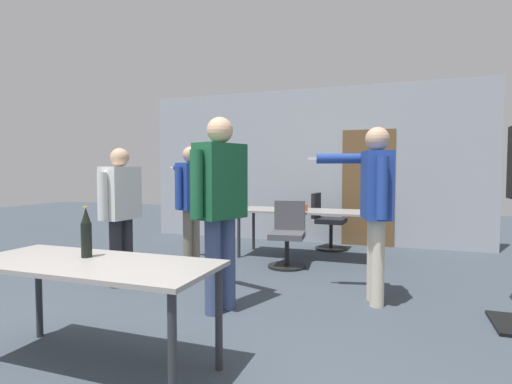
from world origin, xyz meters
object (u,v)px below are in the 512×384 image
at_px(person_far_watching, 375,198).
at_px(person_left_plaid, 190,194).
at_px(person_near_casual, 120,204).
at_px(office_chair_far_right, 327,223).
at_px(office_chair_side_rolled, 288,237).
at_px(drink_cup, 305,208).
at_px(beer_bottle, 86,233).
at_px(person_right_polo, 219,195).

distance_m(person_far_watching, person_left_plaid, 2.55).
xyz_separation_m(person_near_casual, office_chair_far_right, (1.90, 2.93, -0.50)).
xyz_separation_m(person_near_casual, office_chair_side_rolled, (1.59, 1.54, -0.53)).
bearing_deg(office_chair_far_right, office_chair_side_rolled, -8.83).
distance_m(person_far_watching, person_near_casual, 2.83).
xyz_separation_m(person_far_watching, person_left_plaid, (-2.45, 0.70, -0.05)).
bearing_deg(person_left_plaid, drink_cup, -39.20).
bearing_deg(person_far_watching, person_near_casual, 83.17).
relative_size(person_far_watching, office_chair_far_right, 1.85).
xyz_separation_m(person_left_plaid, beer_bottle, (0.65, -2.64, -0.12)).
bearing_deg(person_right_polo, beer_bottle, 179.91).
height_order(person_left_plaid, person_near_casual, person_left_plaid).
bearing_deg(beer_bottle, drink_cup, 78.75).
bearing_deg(drink_cup, person_right_polo, -96.62).
relative_size(person_far_watching, office_chair_side_rolled, 1.95).
bearing_deg(beer_bottle, person_left_plaid, 103.87).
bearing_deg(office_chair_far_right, person_right_polo, -4.06).
height_order(person_left_plaid, beer_bottle, person_left_plaid).
distance_m(office_chair_far_right, beer_bottle, 4.66).
height_order(person_far_watching, person_left_plaid, person_far_watching).
relative_size(person_far_watching, person_near_casual, 1.11).
bearing_deg(drink_cup, office_chair_side_rolled, -106.64).
bearing_deg(person_near_casual, office_chair_side_rolled, -41.65).
relative_size(person_far_watching, beer_bottle, 4.99).
xyz_separation_m(person_right_polo, office_chair_side_rolled, (0.14, 1.95, -0.68)).
bearing_deg(drink_cup, person_far_watching, -57.47).
height_order(office_chair_side_rolled, drink_cup, office_chair_side_rolled).
relative_size(person_far_watching, drink_cup, 17.56).
distance_m(office_chair_side_rolled, beer_bottle, 3.25).
bearing_deg(person_left_plaid, office_chair_side_rolled, -52.02).
xyz_separation_m(person_left_plaid, office_chair_side_rolled, (1.23, 0.52, -0.60)).
distance_m(person_near_casual, office_chair_far_right, 3.52).
distance_m(person_left_plaid, office_chair_side_rolled, 1.47).
height_order(office_chair_far_right, drink_cup, office_chair_far_right).
xyz_separation_m(person_left_plaid, drink_cup, (1.37, 0.98, -0.23)).
height_order(person_far_watching, drink_cup, person_far_watching).
bearing_deg(office_chair_side_rolled, beer_bottle, 73.00).
bearing_deg(office_chair_far_right, drink_cup, -6.63).
bearing_deg(office_chair_side_rolled, person_near_casual, 37.38).
distance_m(person_near_casual, drink_cup, 2.65).
distance_m(person_left_plaid, person_near_casual, 1.08).
relative_size(person_near_casual, office_chair_far_right, 1.67).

